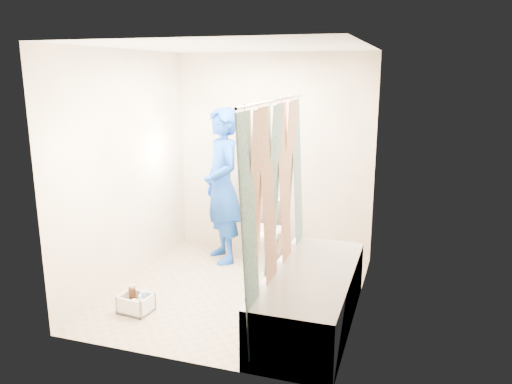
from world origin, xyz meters
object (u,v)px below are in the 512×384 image
(cleaning_caddy, at_px, (137,304))
(plumber, at_px, (222,186))
(bathtub, at_px, (311,296))
(toilet, at_px, (265,232))

(cleaning_caddy, bearing_deg, plumber, 86.17)
(cleaning_caddy, bearing_deg, bathtub, 16.20)
(bathtub, xyz_separation_m, toilet, (-0.83, 1.34, 0.09))
(toilet, xyz_separation_m, cleaning_caddy, (-0.75, -1.62, -0.28))
(toilet, height_order, cleaning_caddy, toilet)
(bathtub, xyz_separation_m, cleaning_caddy, (-1.58, -0.28, -0.19))
(bathtub, bearing_deg, cleaning_caddy, -169.98)
(toilet, relative_size, cleaning_caddy, 2.32)
(bathtub, relative_size, plumber, 0.98)
(toilet, bearing_deg, bathtub, -79.65)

